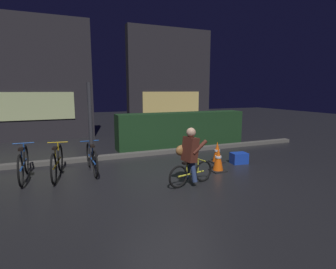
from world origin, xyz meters
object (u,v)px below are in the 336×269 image
at_px(traffic_cone_far, 217,152).
at_px(blue_crate, 239,158).
at_px(parked_bike_leftmost, 23,164).
at_px(street_post, 91,127).
at_px(parked_bike_left_mid, 57,162).
at_px(cyclist, 190,156).
at_px(traffic_cone_near, 218,159).
at_px(parked_bike_center_left, 92,159).

bearing_deg(traffic_cone_far, blue_crate, -33.73).
bearing_deg(parked_bike_leftmost, street_post, -84.93).
distance_m(street_post, blue_crate, 4.08).
height_order(traffic_cone_far, blue_crate, traffic_cone_far).
bearing_deg(blue_crate, parked_bike_left_mid, 172.02).
height_order(blue_crate, cyclist, cyclist).
bearing_deg(street_post, traffic_cone_near, -24.02).
bearing_deg(cyclist, traffic_cone_far, 27.89).
xyz_separation_m(street_post, parked_bike_left_mid, (-0.82, -0.24, -0.75)).
xyz_separation_m(street_post, blue_crate, (3.86, -0.90, -0.96)).
height_order(traffic_cone_near, traffic_cone_far, traffic_cone_near).
xyz_separation_m(parked_bike_leftmost, cyclist, (3.33, -1.79, 0.27)).
distance_m(blue_crate, cyclist, 2.34).
height_order(parked_bike_leftmost, traffic_cone_near, parked_bike_leftmost).
xyz_separation_m(street_post, cyclist, (1.80, -1.90, -0.48)).
bearing_deg(street_post, cyclist, -46.47).
height_order(parked_bike_left_mid, parked_bike_center_left, parked_bike_left_mid).
bearing_deg(cyclist, street_post, 120.97).
height_order(parked_bike_left_mid, cyclist, cyclist).
distance_m(parked_bike_center_left, blue_crate, 3.96).
bearing_deg(traffic_cone_far, parked_bike_left_mid, 175.60).
relative_size(parked_bike_left_mid, cyclist, 1.37).
bearing_deg(blue_crate, parked_bike_leftmost, 171.65).
bearing_deg(parked_bike_center_left, blue_crate, -102.58).
relative_size(parked_bike_leftmost, parked_bike_left_mid, 1.02).
bearing_deg(traffic_cone_near, cyclist, -151.88).
height_order(street_post, traffic_cone_far, street_post).
relative_size(street_post, traffic_cone_near, 3.42).
xyz_separation_m(traffic_cone_near, blue_crate, (0.95, 0.40, -0.16)).
distance_m(parked_bike_left_mid, traffic_cone_near, 3.88).
xyz_separation_m(traffic_cone_far, blue_crate, (0.50, -0.33, -0.14)).
bearing_deg(parked_bike_leftmost, cyclist, -117.19).
distance_m(traffic_cone_far, blue_crate, 0.62).
relative_size(parked_bike_center_left, blue_crate, 3.72).
height_order(street_post, blue_crate, street_post).
bearing_deg(parked_bike_left_mid, traffic_cone_near, -97.31).
distance_m(traffic_cone_near, blue_crate, 1.04).
distance_m(parked_bike_left_mid, traffic_cone_far, 4.20).
distance_m(parked_bike_center_left, traffic_cone_far, 3.41).
bearing_deg(parked_bike_center_left, parked_bike_leftmost, 87.05).
height_order(traffic_cone_near, cyclist, cyclist).
distance_m(parked_bike_leftmost, blue_crate, 5.46).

